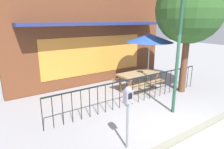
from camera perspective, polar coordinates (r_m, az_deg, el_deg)
The scene contains 9 objects.
ground at distance 6.05m, azimuth 19.35°, elevation -14.11°, with size 40.00×40.00×0.00m, color gray.
pub_storefront at distance 9.14m, azimuth -5.75°, elevation 12.84°, with size 7.80×1.30×4.97m.
patio_fence_front at distance 6.96m, azimuth 7.00°, elevation -3.33°, with size 6.57×0.04×0.97m.
picnic_table_left at distance 8.32m, azimuth 7.63°, elevation -0.54°, with size 1.83×1.39×0.79m.
patio_umbrella at distance 8.68m, azimuth 10.95°, elevation 10.37°, with size 2.03×2.03×2.35m.
parking_meter_near at distance 4.35m, azimuth 4.69°, elevation -7.87°, with size 0.18×0.17×1.53m.
street_tree at distance 8.30m, azimuth 21.71°, elevation 17.07°, with size 2.57×2.57×4.57m.
street_lamp at distance 6.17m, azimuth 19.20°, elevation 11.49°, with size 0.28×0.28×3.91m.
curb_edge at distance 5.87m, azimuth 22.39°, elevation -15.39°, with size 10.91×0.20×0.11m, color gray.
Camera 1 is at (-4.38, -2.98, 2.91)m, focal length 31.32 mm.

